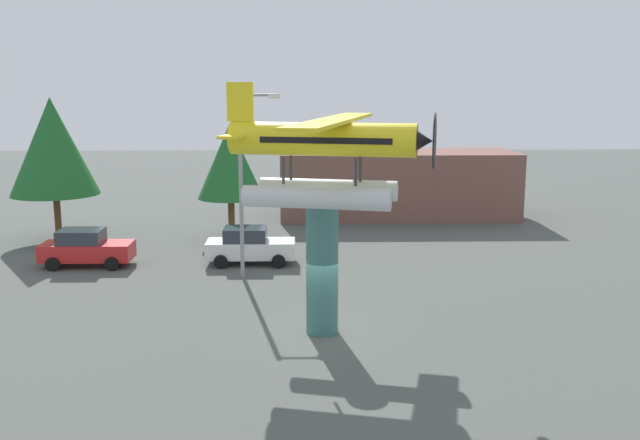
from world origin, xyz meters
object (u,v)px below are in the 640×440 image
display_pedestal (322,269)px  tree_west (53,147)px  storefront_building (397,184)px  tree_east (230,162)px  streetlight_primary (245,172)px  car_near_red (86,248)px  floatplane_monument (326,154)px  car_mid_white (249,246)px

display_pedestal → tree_west: (-14.13, 15.13, 2.91)m
display_pedestal → tree_west: tree_west is taller
storefront_building → tree_west: bearing=-160.7°
tree_east → storefront_building: bearing=35.8°
display_pedestal → streetlight_primary: 8.34m
car_near_red → tree_west: (-3.25, 5.76, 4.29)m
tree_east → car_near_red: bearing=-139.6°
streetlight_primary → tree_east: streetlight_primary is taller
floatplane_monument → streetlight_primary: size_ratio=1.28×
display_pedestal → car_mid_white: bearing=108.4°
car_mid_white → display_pedestal: bearing=-71.6°
car_mid_white → tree_west: tree_west is taller
storefront_building → tree_east: 12.60m
floatplane_monument → storefront_building: 23.04m
streetlight_primary → car_mid_white: bearing=91.3°
tree_east → car_mid_white: bearing=-75.2°
car_mid_white → storefront_building: (8.71, 12.36, 1.23)m
car_near_red → storefront_building: 20.73m
streetlight_primary → storefront_building: (8.66, 14.68, -2.57)m
tree_west → car_mid_white: bearing=-26.7°
car_near_red → car_mid_white: size_ratio=1.00×
car_near_red → streetlight_primary: 8.86m
tree_west → car_near_red: bearing=-60.6°
storefront_building → streetlight_primary: bearing=-120.5°
streetlight_primary → tree_west: 13.48m
tree_east → floatplane_monument: bearing=-72.4°
display_pedestal → car_mid_white: (-3.21, 9.64, -1.37)m
floatplane_monument → tree_east: floatplane_monument is taller
floatplane_monument → tree_east: 15.61m
display_pedestal → floatplane_monument: bearing=-13.3°
car_near_red → streetlight_primary: bearing=-14.9°
storefront_building → display_pedestal: bearing=-104.0°
display_pedestal → tree_west: bearing=133.0°
floatplane_monument → storefront_building: bearing=89.6°
display_pedestal → car_mid_white: 10.26m
tree_east → tree_west: bearing=177.7°
tree_east → streetlight_primary: bearing=-79.3°
car_near_red → streetlight_primary: size_ratio=0.52×
car_near_red → tree_west: tree_west is taller
streetlight_primary → storefront_building: 17.24m
car_near_red → tree_west: bearing=119.4°
display_pedestal → floatplane_monument: 3.93m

